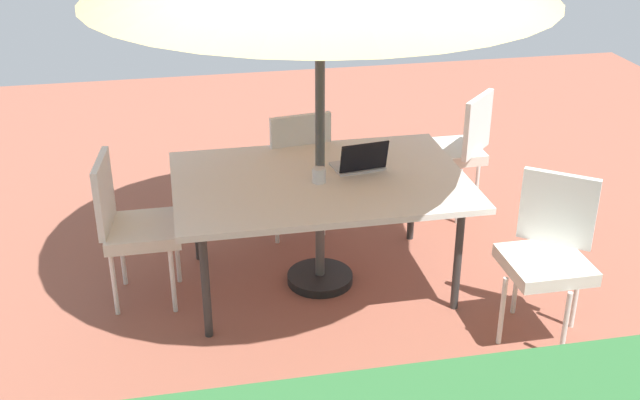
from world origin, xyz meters
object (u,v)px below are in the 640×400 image
object	(u,v)px
chair_southwest	(457,146)
chair_south	(295,164)
dining_table	(320,185)
chair_east	(132,222)
chair_northwest	(549,250)
laptop	(360,163)
cup	(319,175)

from	to	relation	value
chair_southwest	chair_south	size ratio (longest dim) A/B	1.00
dining_table	chair_east	distance (m)	1.20
chair_southwest	dining_table	bearing A→B (deg)	-11.31
dining_table	chair_southwest	bearing A→B (deg)	-145.52
chair_northwest	laptop	size ratio (longest dim) A/B	2.79
chair_northwest	chair_east	bearing A→B (deg)	-162.50
chair_northwest	laptop	distance (m)	1.30
chair_south	chair_east	bearing A→B (deg)	23.11
laptop	cup	size ratio (longest dim) A/B	3.66
dining_table	laptop	world-z (taller)	laptop
chair_northwest	chair_south	size ratio (longest dim) A/B	1.00
chair_east	chair_northwest	size ratio (longest dim) A/B	1.00
chair_east	chair_south	world-z (taller)	same
chair_southwest	cup	distance (m)	1.59
dining_table	chair_south	xyz separation A→B (m)	(0.04, -0.74, -0.16)
chair_south	laptop	size ratio (longest dim) A/B	2.79
chair_east	laptop	size ratio (longest dim) A/B	2.79
chair_southwest	chair_south	xyz separation A→B (m)	(1.29, 0.11, 0.00)
dining_table	chair_northwest	bearing A→B (deg)	146.20
chair_south	chair_southwest	bearing A→B (deg)	176.61
dining_table	chair_east	xyz separation A→B (m)	(1.19, -0.04, -0.16)
chair_east	cup	world-z (taller)	chair_east
chair_east	chair_south	distance (m)	1.35
cup	dining_table	bearing A→B (deg)	-107.37
chair_east	chair_southwest	size ratio (longest dim) A/B	1.00
laptop	cup	world-z (taller)	laptop
chair_east	chair_south	bearing A→B (deg)	-52.04
dining_table	cup	bearing A→B (deg)	72.63
chair_south	cup	size ratio (longest dim) A/B	10.19
chair_southwest	chair_northwest	xyz separation A→B (m)	(0.05, 1.66, 0.00)
chair_east	cup	distance (m)	1.20
chair_east	cup	xyz separation A→B (m)	(-1.17, 0.10, 0.26)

